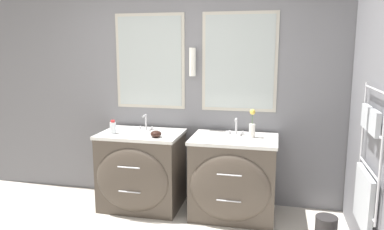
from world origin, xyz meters
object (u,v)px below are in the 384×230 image
object	(u,v)px
amenity_bowl	(156,134)
vanity_right	(233,177)
vanity_left	(141,170)
toiletry_bottle	(113,127)
flower_vase	(252,126)

from	to	relation	value
amenity_bowl	vanity_right	bearing A→B (deg)	8.78
vanity_left	toiletry_bottle	world-z (taller)	toiletry_bottle
vanity_right	vanity_left	bearing A→B (deg)	180.00
vanity_right	toiletry_bottle	distance (m)	1.39
toiletry_bottle	amenity_bowl	size ratio (longest dim) A/B	1.27
vanity_left	amenity_bowl	world-z (taller)	amenity_bowl
vanity_left	vanity_right	xyz separation A→B (m)	(1.02, 0.00, 0.00)
vanity_right	amenity_bowl	size ratio (longest dim) A/B	7.68
toiletry_bottle	flower_vase	bearing A→B (deg)	6.07
vanity_left	vanity_right	bearing A→B (deg)	0.00
vanity_right	toiletry_bottle	size ratio (longest dim) A/B	6.02
amenity_bowl	vanity_left	bearing A→B (deg)	151.46
vanity_right	toiletry_bottle	bearing A→B (deg)	-177.23
amenity_bowl	flower_vase	size ratio (longest dim) A/B	0.39
vanity_right	flower_vase	xyz separation A→B (m)	(0.18, 0.09, 0.53)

